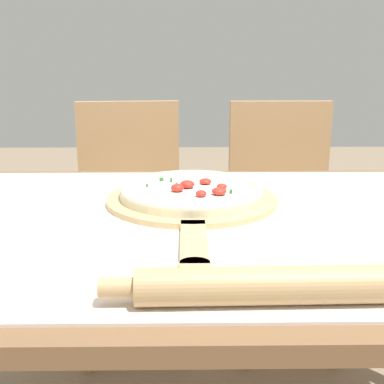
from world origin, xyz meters
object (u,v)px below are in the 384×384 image
pizza (192,191)px  chair_left (130,206)px  pizza_peel (192,202)px  rolling_pin (265,286)px  chair_right (281,205)px

pizza → chair_left: chair_left is taller
pizza_peel → chair_left: 0.79m
rolling_pin → chair_left: size_ratio=0.47×
pizza_peel → chair_right: chair_right is taller
rolling_pin → chair_right: size_ratio=0.47×
pizza_peel → rolling_pin: rolling_pin is taller
pizza → pizza_peel: bearing=-90.7°
chair_right → pizza: bearing=-116.5°
pizza_peel → chair_left: (-0.22, 0.73, -0.23)m
rolling_pin → chair_right: 1.22m
pizza_peel → chair_right: (0.34, 0.73, -0.23)m
pizza_peel → pizza: 0.03m
pizza_peel → pizza: size_ratio=1.83×
pizza → rolling_pin: (0.09, -0.46, -0.00)m
pizza → rolling_pin: rolling_pin is taller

